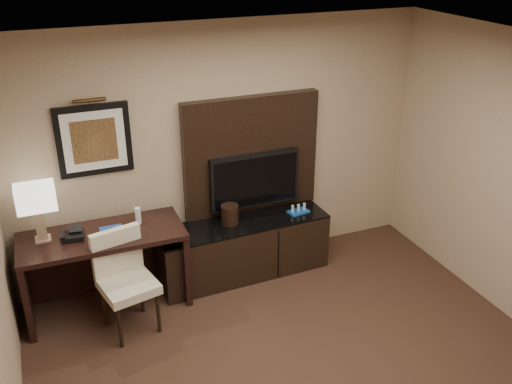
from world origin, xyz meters
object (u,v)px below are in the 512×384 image
table_lamp (38,211)px  credenza (243,248)px  desk_phone (73,234)px  water_bottle (138,216)px  desk_chair (128,285)px  desk (106,271)px  tv (255,180)px  minibar_tray (298,209)px  ice_bucket (230,214)px

table_lamp → credenza: bearing=-1.0°
desk_phone → water_bottle: water_bottle is taller
desk_chair → water_bottle: bearing=53.5°
desk → table_lamp: table_lamp is taller
desk_chair → tv: bearing=11.5°
tv → table_lamp: bearing=-176.2°
desk_chair → minibar_tray: 2.04m
credenza → tv: size_ratio=1.86×
ice_bucket → desk_phone: bearing=-177.5°
table_lamp → desk_chair: bearing=-38.9°
desk → water_bottle: size_ratio=9.22×
desk → ice_bucket: size_ratio=7.45×
water_bottle → desk: bearing=-167.4°
desk → table_lamp: bearing=170.3°
credenza → tv: (0.21, 0.18, 0.70)m
tv → desk: bearing=-171.9°
tv → desk_phone: bearing=-173.4°
minibar_tray → desk: bearing=-179.0°
credenza → desk_phone: desk_phone is taller
desk_chair → water_bottle: size_ratio=5.88×
desk_chair → ice_bucket: bearing=11.5°
table_lamp → minibar_tray: 2.68m
table_lamp → minibar_tray: bearing=-1.2°
table_lamp → desk_phone: (0.27, -0.08, -0.25)m
credenza → minibar_tray: bearing=-3.8°
desk → tv: tv is taller
table_lamp → water_bottle: table_lamp is taller
desk_chair → water_bottle: (0.23, 0.53, 0.42)m
desk_phone → tv: bearing=13.1°
tv → ice_bucket: size_ratio=4.78×
water_bottle → desk_chair: bearing=-114.0°
water_bottle → tv: bearing=6.8°
desk → tv: 1.80m
desk_phone → desk_chair: bearing=-42.6°
desk_phone → water_bottle: (0.63, 0.07, 0.03)m
credenza → table_lamp: bearing=177.1°
desk → desk_phone: bearing=176.5°
desk_chair → ice_bucket: desk_chair is taller
table_lamp → ice_bucket: size_ratio=2.87×
desk → ice_bucket: bearing=4.2°
water_bottle → ice_bucket: water_bottle is taller
table_lamp → ice_bucket: table_lamp is taller
credenza → water_bottle: (-1.09, 0.03, 0.60)m
credenza → desk_chair: 1.43m
desk_chair → ice_bucket: (1.19, 0.53, 0.25)m
desk → desk_chair: desk_chair is taller
table_lamp → desk_phone: size_ratio=2.94×
tv → minibar_tray: bearing=-25.0°
table_lamp → desk_phone: table_lamp is taller
desk → minibar_tray: 2.13m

